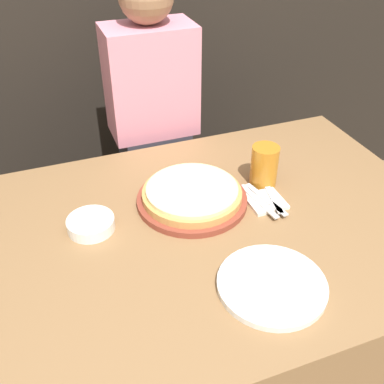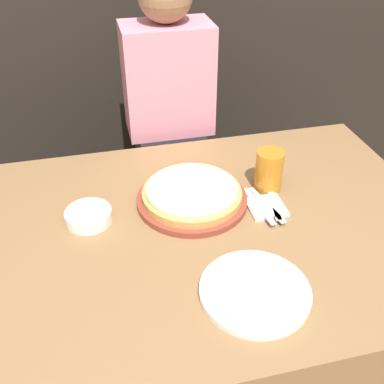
# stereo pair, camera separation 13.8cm
# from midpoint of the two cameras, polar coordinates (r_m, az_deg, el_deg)

# --- Properties ---
(ground_plane) EXTENTS (12.00, 12.00, 0.00)m
(ground_plane) POSITION_cam_midpoint_polar(r_m,az_deg,el_deg) (1.89, 1.54, -22.61)
(ground_plane) COLOR #756047
(dining_table) EXTENTS (1.56, 0.99, 0.76)m
(dining_table) POSITION_cam_midpoint_polar(r_m,az_deg,el_deg) (1.58, 1.76, -15.38)
(dining_table) COLOR olive
(dining_table) RESTS_ON ground_plane
(pizza_on_board) EXTENTS (0.34, 0.34, 0.06)m
(pizza_on_board) POSITION_cam_midpoint_polar(r_m,az_deg,el_deg) (1.39, 2.84, -0.58)
(pizza_on_board) COLOR brown
(pizza_on_board) RESTS_ON dining_table
(beer_glass) EXTENTS (0.09, 0.09, 0.14)m
(beer_glass) POSITION_cam_midpoint_polar(r_m,az_deg,el_deg) (1.45, 12.47, 2.75)
(beer_glass) COLOR #B7701E
(beer_glass) RESTS_ON dining_table
(dinner_plate) EXTENTS (0.27, 0.27, 0.02)m
(dinner_plate) POSITION_cam_midpoint_polar(r_m,az_deg,el_deg) (1.14, 11.50, -12.43)
(dinner_plate) COLOR white
(dinner_plate) RESTS_ON dining_table
(side_bowl) EXTENTS (0.14, 0.14, 0.04)m
(side_bowl) POSITION_cam_midpoint_polar(r_m,az_deg,el_deg) (1.34, -10.15, -3.13)
(side_bowl) COLOR white
(side_bowl) RESTS_ON dining_table
(napkin_stack) EXTENTS (0.11, 0.11, 0.01)m
(napkin_stack) POSITION_cam_midpoint_polar(r_m,az_deg,el_deg) (1.41, 12.18, -1.98)
(napkin_stack) COLOR white
(napkin_stack) RESTS_ON dining_table
(fork) EXTENTS (0.04, 0.19, 0.00)m
(fork) POSITION_cam_midpoint_polar(r_m,az_deg,el_deg) (1.39, 11.28, -1.85)
(fork) COLOR silver
(fork) RESTS_ON napkin_stack
(dinner_knife) EXTENTS (0.06, 0.19, 0.00)m
(dinner_knife) POSITION_cam_midpoint_polar(r_m,az_deg,el_deg) (1.40, 12.22, -1.70)
(dinner_knife) COLOR silver
(dinner_knife) RESTS_ON napkin_stack
(spoon) EXTENTS (0.05, 0.16, 0.00)m
(spoon) POSITION_cam_midpoint_polar(r_m,az_deg,el_deg) (1.41, 13.15, -1.55)
(spoon) COLOR silver
(spoon) RESTS_ON napkin_stack
(diner_person) EXTENTS (0.34, 0.20, 1.36)m
(diner_person) POSITION_cam_midpoint_polar(r_m,az_deg,el_deg) (1.89, -0.73, 6.25)
(diner_person) COLOR #33333D
(diner_person) RESTS_ON ground_plane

